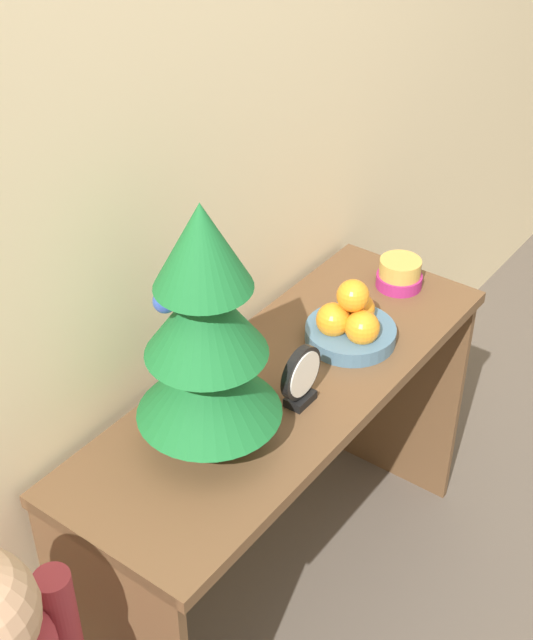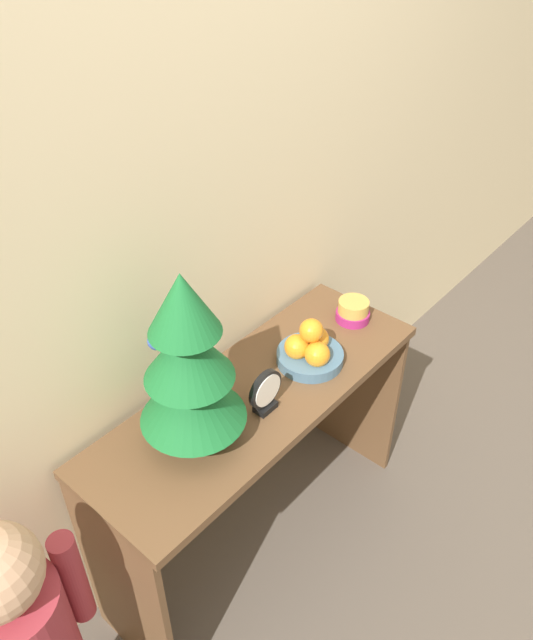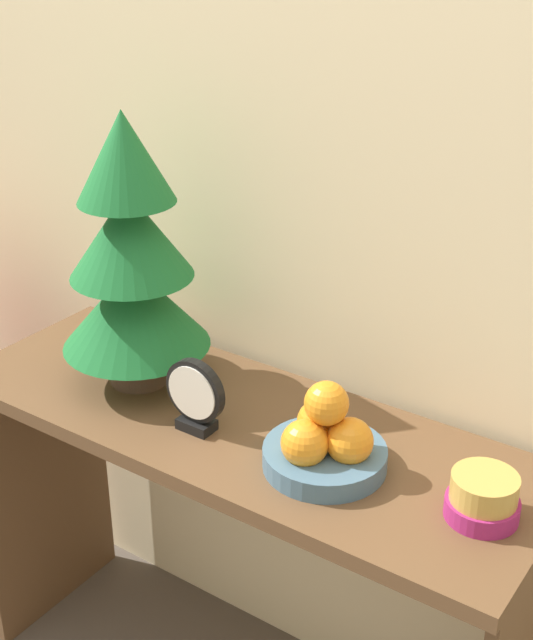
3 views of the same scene
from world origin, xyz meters
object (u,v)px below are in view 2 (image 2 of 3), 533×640
Objects in this scene: child_figure at (23,635)px; mini_tree at (189,366)px; fruit_bowl at (310,349)px; singing_bowl at (353,311)px; desk_clock at (266,392)px.

mini_tree is at bearing 3.83° from child_figure.
singing_bowl is at bearing 5.15° from fruit_bowl.
child_figure is at bearing -179.11° from singing_bowl.
mini_tree is at bearing 174.48° from fruit_bowl.
desk_clock is at bearing -172.41° from fruit_bowl.
singing_bowl is (0.72, -0.02, -0.22)m from mini_tree.
child_figure reaches higher than singing_bowl.
fruit_bowl is at bearing -174.85° from singing_bowl.
fruit_bowl is at bearing -5.52° from mini_tree.
mini_tree is at bearing 159.38° from desk_clock.
fruit_bowl reaches higher than singing_bowl.
child_figure is (-0.59, -0.04, -0.39)m from mini_tree.
singing_bowl is 0.52m from desk_clock.
mini_tree is 4.62× the size of singing_bowl.
desk_clock reaches higher than singing_bowl.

